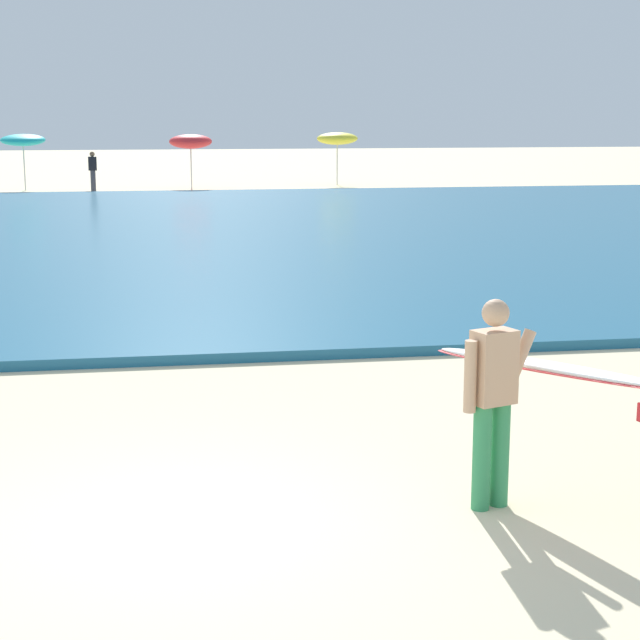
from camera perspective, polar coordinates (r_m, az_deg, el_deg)
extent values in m
plane|color=beige|center=(8.39, -7.44, -11.14)|extent=(160.00, 160.00, 0.00)
cube|color=#1E6084|center=(27.27, -8.81, 4.63)|extent=(120.00, 28.00, 0.14)
cylinder|color=#338E56|center=(8.65, 8.76, -7.37)|extent=(0.15, 0.15, 0.88)
cylinder|color=#338E56|center=(8.76, 9.74, -7.16)|extent=(0.15, 0.15, 0.88)
cube|color=tan|center=(8.49, 9.41, -2.53)|extent=(0.39, 0.32, 0.60)
sphere|color=tan|center=(8.40, 9.51, 0.38)|extent=(0.22, 0.22, 0.22)
cylinder|color=tan|center=(8.37, 8.16, -3.05)|extent=(0.10, 0.10, 0.58)
cylinder|color=tan|center=(8.67, 10.74, -2.16)|extent=(0.33, 0.20, 0.51)
ellipsoid|color=white|center=(8.82, 11.97, -2.45)|extent=(1.19, 2.77, 0.37)
ellipsoid|color=red|center=(8.82, 11.96, -2.57)|extent=(1.25, 2.88, 0.34)
cylinder|color=beige|center=(44.30, -15.75, 8.04)|extent=(0.05, 0.05, 1.93)
ellipsoid|color=#19ADB2|center=(44.26, -15.82, 9.38)|extent=(1.77, 1.79, 0.55)
cylinder|color=beige|center=(43.96, -7.00, 8.29)|extent=(0.05, 0.05, 1.83)
ellipsoid|color=red|center=(43.92, -7.03, 9.59)|extent=(1.75, 1.78, 0.67)
cylinder|color=beige|center=(45.86, 0.94, 8.53)|extent=(0.05, 0.05, 1.90)
ellipsoid|color=yellow|center=(45.82, 0.94, 9.82)|extent=(1.76, 1.78, 0.60)
cylinder|color=#383842|center=(42.85, -12.20, 7.37)|extent=(0.20, 0.20, 0.84)
cube|color=black|center=(42.81, -12.24, 8.30)|extent=(0.32, 0.20, 0.54)
sphere|color=brown|center=(42.79, -12.26, 8.79)|extent=(0.20, 0.20, 0.20)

